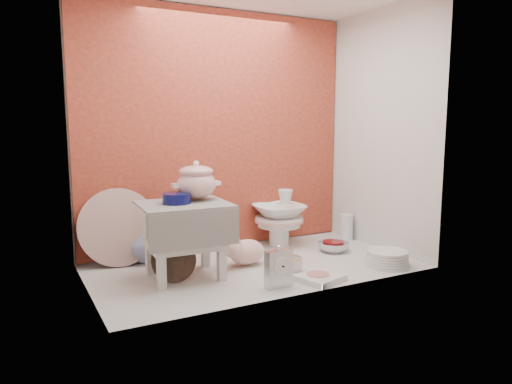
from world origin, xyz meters
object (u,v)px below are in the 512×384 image
Objects in this scene: crystal_bowl at (333,247)px; step_stool at (185,240)px; plush_pig at (247,251)px; blue_white_vase at (148,242)px; dinner_plate_stack at (387,258)px; floral_platter at (118,227)px; mantel_clock at (279,267)px; soup_tureen at (196,180)px; gold_rim_teacup at (292,265)px; porcelain_tower at (279,218)px.

step_stool is at bearing -177.79° from crystal_bowl.
blue_white_vase is at bearing 150.99° from plush_pig.
dinner_plate_stack is (1.08, -0.35, -0.15)m from step_stool.
floral_platter is 2.15× the size of mantel_clock.
floral_platter is at bearing 151.01° from dinner_plate_stack.
soup_tureen is 1.16m from dinner_plate_stack.
blue_white_vase is 1.14m from crystal_bowl.
mantel_clock reaches higher than gold_rim_teacup.
crystal_bowl is at bearing -1.52° from soup_tureen.
floral_platter reaches higher than dinner_plate_stack.
porcelain_tower is (0.41, 0.69, 0.08)m from mantel_clock.
mantel_clock is 0.72m from dinner_plate_stack.
crystal_bowl is at bearing 5.96° from plush_pig.
porcelain_tower is (0.86, -0.04, 0.07)m from blue_white_vase.
blue_white_vase is at bearing 148.52° from dinner_plate_stack.
soup_tureen is at bearing 157.39° from dinner_plate_stack.
floral_platter reaches higher than plush_pig.
crystal_bowl is at bearing 29.98° from gold_rim_teacup.
blue_white_vase reaches higher than plush_pig.
step_stool is 1.84× the size of dinner_plate_stack.
plush_pig is at bearing 114.71° from gold_rim_teacup.
crystal_bowl is 0.53× the size of porcelain_tower.
blue_white_vase reaches higher than gold_rim_teacup.
mantel_clock is at bearing -50.93° from floral_platter.
soup_tureen is at bearing 116.48° from mantel_clock.
dinner_plate_stack is (0.70, -0.39, -0.03)m from plush_pig.
gold_rim_teacup is at bearing -45.34° from blue_white_vase.
soup_tureen is at bearing 36.25° from step_stool.
plush_pig is 0.31m from gold_rim_teacup.
plush_pig is (0.48, -0.33, -0.04)m from blue_white_vase.
step_stool is 1.01m from crystal_bowl.
blue_white_vase is 0.58m from plush_pig.
soup_tureen is 0.51m from plush_pig.
porcelain_tower is at bearing 26.22° from step_stool.
gold_rim_teacup is (0.15, 0.12, -0.05)m from mantel_clock.
gold_rim_teacup is at bearing -114.37° from porcelain_tower.
blue_white_vase is 1.18× the size of crystal_bowl.
porcelain_tower is at bearing 42.86° from plush_pig.
porcelain_tower is at bearing -3.55° from floral_platter.
dinner_plate_stack is at bearing -28.99° from floral_platter.
plush_pig reaches higher than dinner_plate_stack.
plush_pig is 0.49m from porcelain_tower.
step_stool is at bearing 154.74° from gold_rim_teacup.
soup_tureen reaches higher than blue_white_vase.
floral_platter is at bearing 123.86° from mantel_clock.
porcelain_tower reaches higher than plush_pig.
gold_rim_teacup is at bearing 33.44° from mantel_clock.
porcelain_tower is at bearing 114.85° from dinner_plate_stack.
gold_rim_teacup is at bearing -39.58° from floral_platter.
step_stool is at bearing -146.81° from soup_tureen.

